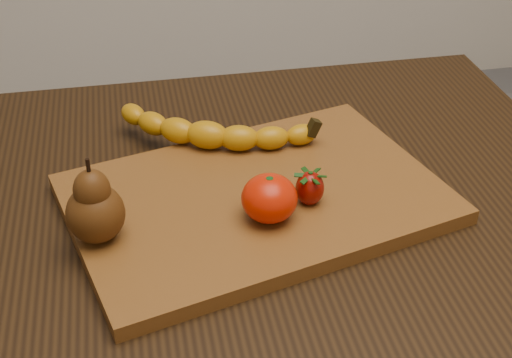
{
  "coord_description": "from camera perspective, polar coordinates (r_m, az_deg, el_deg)",
  "views": [
    {
      "loc": [
        -0.09,
        -0.74,
        1.29
      ],
      "look_at": [
        0.05,
        -0.03,
        0.8
      ],
      "focal_mm": 50.0,
      "sensor_mm": 36.0,
      "label": 1
    }
  ],
  "objects": [
    {
      "name": "cutting_board",
      "position": [
        0.89,
        0.0,
        -1.6
      ],
      "size": [
        0.51,
        0.4,
        0.02
      ],
      "primitive_type": "cube",
      "rotation": [
        0.0,
        0.0,
        0.25
      ],
      "color": "brown",
      "rests_on": "table"
    },
    {
      "name": "mandarin",
      "position": [
        0.83,
        1.08,
        -1.55
      ],
      "size": [
        0.08,
        0.08,
        0.06
      ],
      "primitive_type": "ellipsoid",
      "rotation": [
        0.0,
        0.0,
        -0.26
      ],
      "color": "red",
      "rests_on": "cutting_board"
    },
    {
      "name": "table",
      "position": [
        0.97,
        -3.05,
        -6.14
      ],
      "size": [
        1.0,
        0.7,
        0.76
      ],
      "color": "black",
      "rests_on": "ground"
    },
    {
      "name": "pear",
      "position": [
        0.8,
        -12.87,
        -1.65
      ],
      "size": [
        0.07,
        0.07,
        0.1
      ],
      "primitive_type": null,
      "rotation": [
        0.0,
        0.0,
        0.01
      ],
      "color": "#4F2A0C",
      "rests_on": "cutting_board"
    },
    {
      "name": "strawberry",
      "position": [
        0.86,
        4.33,
        -0.65
      ],
      "size": [
        0.04,
        0.04,
        0.04
      ],
      "primitive_type": null,
      "rotation": [
        0.0,
        0.0,
        -0.29
      ],
      "color": "#820B03",
      "rests_on": "cutting_board"
    },
    {
      "name": "banana",
      "position": [
        0.97,
        -3.92,
        3.54
      ],
      "size": [
        0.25,
        0.16,
        0.04
      ],
      "primitive_type": null,
      "rotation": [
        0.0,
        0.0,
        -0.43
      ],
      "color": "#C58609",
      "rests_on": "cutting_board"
    }
  ]
}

